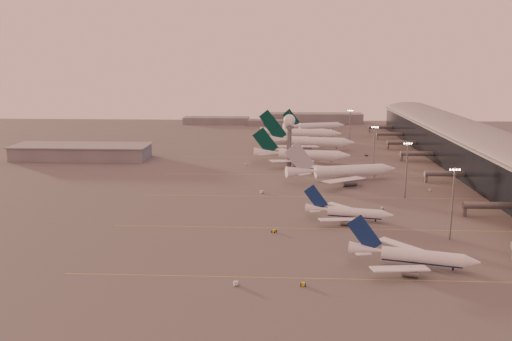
{
  "coord_description": "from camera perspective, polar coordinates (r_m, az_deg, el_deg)",
  "views": [
    {
      "loc": [
        1.35,
        -176.74,
        60.33
      ],
      "look_at": [
        -10.3,
        58.29,
        10.92
      ],
      "focal_mm": 38.0,
      "sensor_mm": 36.0,
      "label": 1
    }
  ],
  "objects": [
    {
      "name": "ground",
      "position": [
        186.76,
        2.29,
        -7.0
      ],
      "size": [
        700.0,
        700.0,
        0.0
      ],
      "primitive_type": "plane",
      "color": "#4C4A4A",
      "rests_on": "ground"
    },
    {
      "name": "greentail_b",
      "position": [
        361.88,
        5.61,
        2.83
      ],
      "size": [
        60.83,
        48.79,
        22.19
      ],
      "color": "white",
      "rests_on": "ground"
    },
    {
      "name": "radar_tower",
      "position": [
        299.36,
        3.52,
        4.28
      ],
      "size": [
        6.4,
        6.4,
        31.1
      ],
      "color": "slate",
      "rests_on": "ground"
    },
    {
      "name": "mast_d",
      "position": [
        382.46,
        9.86,
        4.69
      ],
      "size": [
        3.6,
        0.56,
        25.0
      ],
      "color": "slate",
      "rests_on": "ground"
    },
    {
      "name": "mast_c",
      "position": [
        294.55,
        12.32,
        2.48
      ],
      "size": [
        3.6,
        0.56,
        25.0
      ],
      "color": "slate",
      "rests_on": "ground"
    },
    {
      "name": "mast_b",
      "position": [
        242.39,
        15.57,
        0.33
      ],
      "size": [
        3.6,
        0.56,
        25.0
      ],
      "color": "slate",
      "rests_on": "ground"
    },
    {
      "name": "distant_horizon",
      "position": [
        505.04,
        2.98,
        5.43
      ],
      "size": [
        165.0,
        37.5,
        9.0
      ],
      "color": "slate",
      "rests_on": "ground"
    },
    {
      "name": "gsv_truck_d",
      "position": [
        307.91,
        -1.13,
        0.75
      ],
      "size": [
        2.15,
        5.02,
        1.97
      ],
      "color": "silver",
      "rests_on": "ground"
    },
    {
      "name": "gsv_tug_mid",
      "position": [
        191.16,
        1.91,
        -6.39
      ],
      "size": [
        3.96,
        3.5,
        0.97
      ],
      "color": "gold",
      "rests_on": "ground"
    },
    {
      "name": "gsv_tug_hangar",
      "position": [
        343.16,
        11.54,
        1.58
      ],
      "size": [
        3.99,
        3.45,
        0.98
      ],
      "color": "#585B5D",
      "rests_on": "ground"
    },
    {
      "name": "mast_a",
      "position": [
        191.36,
        19.99,
        -2.97
      ],
      "size": [
        3.6,
        0.56,
        25.0
      ],
      "color": "slate",
      "rests_on": "ground"
    },
    {
      "name": "gsv_tug_near",
      "position": [
        149.14,
        4.98,
        -11.86
      ],
      "size": [
        2.11,
        3.29,
        0.9
      ],
      "color": "gold",
      "rests_on": "ground"
    },
    {
      "name": "widebody_white",
      "position": [
        271.95,
        9.08,
        -0.35
      ],
      "size": [
        56.88,
        44.99,
        20.45
      ],
      "color": "white",
      "rests_on": "ground"
    },
    {
      "name": "terminal",
      "position": [
        310.0,
        22.91,
        1.67
      ],
      "size": [
        57.0,
        362.0,
        23.04
      ],
      "color": "black",
      "rests_on": "ground"
    },
    {
      "name": "narrowbody_mid",
      "position": [
        206.86,
        9.71,
        -4.51
      ],
      "size": [
        33.14,
        26.16,
        13.12
      ],
      "color": "white",
      "rests_on": "ground"
    },
    {
      "name": "gsv_catering_b",
      "position": [
        260.08,
        17.85,
        -1.62
      ],
      "size": [
        5.77,
        3.08,
        4.56
      ],
      "color": "silver",
      "rests_on": "ground"
    },
    {
      "name": "taxiway_markings",
      "position": [
        242.13,
        9.55,
        -2.74
      ],
      "size": [
        180.0,
        185.25,
        0.02
      ],
      "color": "gold",
      "rests_on": "ground"
    },
    {
      "name": "greentail_d",
      "position": [
        448.91,
        6.17,
        4.51
      ],
      "size": [
        52.32,
        41.63,
        19.58
      ],
      "color": "white",
      "rests_on": "ground"
    },
    {
      "name": "gsv_truck_c",
      "position": [
        244.62,
        0.71,
        -2.11
      ],
      "size": [
        6.53,
        4.59,
        2.49
      ],
      "color": "silver",
      "rests_on": "ground"
    },
    {
      "name": "gsv_truck_a",
      "position": [
        148.71,
        -1.95,
        -11.56
      ],
      "size": [
        6.48,
        3.97,
        2.46
      ],
      "color": "silver",
      "rests_on": "ground"
    },
    {
      "name": "gsv_truck_b",
      "position": [
        224.21,
        13.23,
        -3.77
      ],
      "size": [
        6.01,
        4.14,
        2.29
      ],
      "color": "silver",
      "rests_on": "ground"
    },
    {
      "name": "greentail_c",
      "position": [
        402.84,
        4.72,
        3.77
      ],
      "size": [
        61.1,
        49.07,
        22.24
      ],
      "color": "white",
      "rests_on": "ground"
    },
    {
      "name": "narrowbody_near",
      "position": [
        166.01,
        16.13,
        -8.83
      ],
      "size": [
        37.15,
        29.27,
        14.81
      ],
      "color": "white",
      "rests_on": "ground"
    },
    {
      "name": "gsv_catering_a",
      "position": [
        177.16,
        21.74,
        -8.33
      ],
      "size": [
        4.7,
        3.55,
        3.53
      ],
      "color": "gold",
      "rests_on": "ground"
    },
    {
      "name": "greentail_a",
      "position": [
        314.33,
        4.88,
        1.42
      ],
      "size": [
        56.72,
        45.63,
        20.6
      ],
      "color": "white",
      "rests_on": "ground"
    },
    {
      "name": "hangar",
      "position": [
        343.78,
        -17.88,
        1.9
      ],
      "size": [
        82.0,
        27.0,
        8.5
      ],
      "color": "slate",
      "rests_on": "ground"
    }
  ]
}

